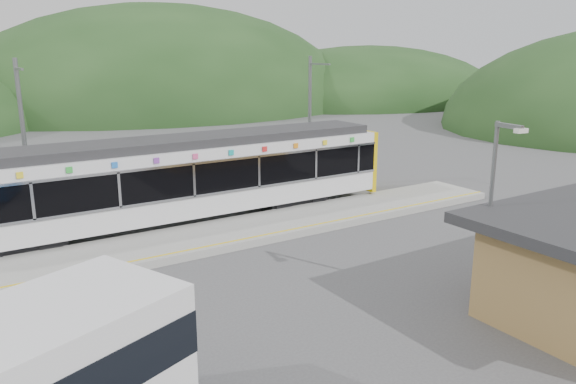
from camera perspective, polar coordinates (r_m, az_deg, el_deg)
ground at (r=20.27m, az=-0.24°, el=-6.84°), size 120.00×120.00×0.00m
hills at (r=27.78m, az=4.68°, el=-1.04°), size 146.00×149.00×26.00m
platform at (r=22.91m, az=-4.69°, el=-3.97°), size 26.00×3.20×0.30m
yellow_line at (r=21.78m, az=-3.08°, el=-4.49°), size 26.00×0.10×0.01m
train at (r=24.01m, az=-11.98°, el=1.35°), size 20.44×3.01×3.74m
catenary_mast_west at (r=24.99m, az=-25.18°, el=4.51°), size 0.18×1.80×7.00m
catenary_mast_east at (r=30.15m, az=2.26°, el=7.28°), size 0.18×1.80×7.00m
lamp_post at (r=16.76m, az=20.22°, el=-0.63°), size 0.37×0.98×5.41m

